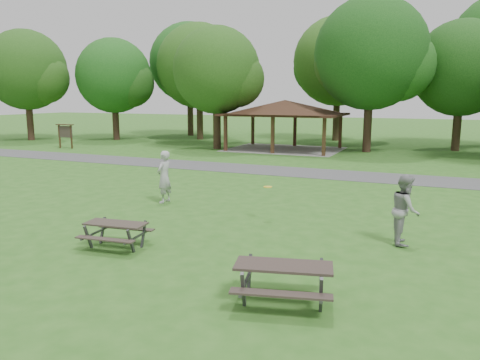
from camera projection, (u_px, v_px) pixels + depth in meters
name	position (u px, v px, depth m)	size (l,w,h in m)	color
ground	(147.00, 249.00, 12.61)	(160.00, 160.00, 0.00)	#2B601B
asphalt_path	(297.00, 172.00, 25.24)	(120.00, 3.20, 0.02)	#454548
pavilion	(285.00, 109.00, 35.29)	(8.60, 7.01, 3.76)	#3A2115
notice_board	(65.00, 132.00, 36.47)	(1.60, 0.30, 1.88)	#362313
tree_row_a	(27.00, 72.00, 42.35)	(7.56, 7.20, 9.97)	#331E16
tree_row_b	(115.00, 78.00, 42.85)	(7.14, 6.80, 9.28)	#301D15
tree_row_c	(200.00, 69.00, 43.09)	(8.19, 7.80, 10.67)	#302315
tree_row_d	(218.00, 73.00, 35.41)	(6.93, 6.60, 9.27)	black
tree_row_e	(372.00, 57.00, 33.16)	(8.40, 8.00, 11.02)	black
tree_row_f	(463.00, 71.00, 34.13)	(7.35, 7.00, 9.55)	black
tree_deep_a	(190.00, 65.00, 47.32)	(8.40, 8.00, 11.38)	#312215
tree_deep_b	(339.00, 64.00, 41.93)	(8.40, 8.00, 11.13)	#302115
picnic_table_middle	(116.00, 229.00, 12.62)	(1.81, 1.52, 0.72)	#302822
picnic_table_far	(283.00, 274.00, 9.21)	(2.23, 1.95, 0.83)	#2F2522
frisbee_in_flight	(268.00, 187.00, 15.33)	(0.29, 0.29, 0.02)	yellow
frisbee_thrower	(164.00, 177.00, 17.92)	(0.73, 0.48, 2.01)	#A5A4A7
frisbee_catcher	(405.00, 210.00, 12.90)	(0.95, 0.74, 1.95)	gray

